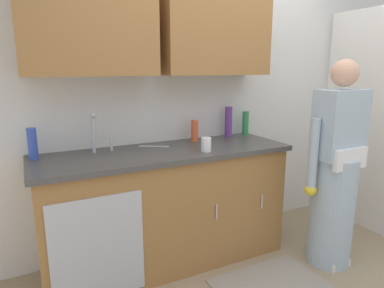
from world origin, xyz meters
TOP-DOWN VIEW (x-y plane):
  - kitchen_wall_with_uppers at (-0.14, 0.99)m, footprint 4.80×0.44m
  - closet_door_panel at (1.45, 0.40)m, footprint 0.04×1.10m
  - counter_cabinet at (-0.55, 0.70)m, footprint 1.90×0.62m
  - countertop at (-0.55, 0.70)m, footprint 1.96×0.66m
  - sink at (-1.02, 0.71)m, footprint 0.50×0.36m
  - person_at_sink at (0.63, 0.09)m, footprint 0.55×0.34m
  - floor_mat at (-0.01, 0.05)m, footprint 0.80×0.50m
  - bottle_water_short at (-1.46, 0.86)m, footprint 0.06×0.06m
  - bottle_soap at (0.35, 0.92)m, footprint 0.06×0.06m
  - bottle_dish_liquid at (-0.20, 0.88)m, footprint 0.06×0.06m
  - bottle_cleaner_spray at (0.16, 0.91)m, footprint 0.06×0.06m
  - cup_by_sink at (-0.29, 0.51)m, footprint 0.08×0.08m
  - knife_on_counter at (-0.59, 0.84)m, footprint 0.22×0.14m

SIDE VIEW (x-z plane):
  - floor_mat at x=-0.01m, z-range 0.00..0.01m
  - counter_cabinet at x=-0.55m, z-range 0.00..0.90m
  - person_at_sink at x=0.63m, z-range -0.12..1.50m
  - countertop at x=-0.55m, z-range 0.90..0.94m
  - sink at x=-1.02m, z-range 0.75..1.10m
  - knife_on_counter at x=-0.59m, z-range 0.94..0.95m
  - cup_by_sink at x=-0.29m, z-range 0.94..1.05m
  - bottle_dish_liquid at x=-0.20m, z-range 0.94..1.12m
  - bottle_water_short at x=-1.46m, z-range 0.94..1.16m
  - closet_door_panel at x=1.45m, z-range 0.00..2.10m
  - bottle_soap at x=0.35m, z-range 0.94..1.16m
  - bottle_cleaner_spray at x=0.16m, z-range 0.94..1.22m
  - kitchen_wall_with_uppers at x=-0.14m, z-range 0.13..2.83m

